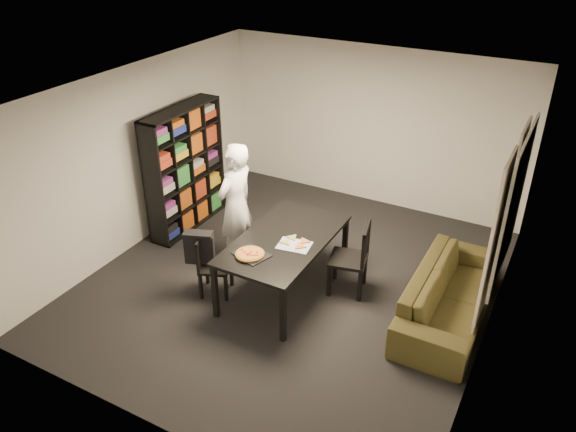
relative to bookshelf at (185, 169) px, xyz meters
The scene contains 16 objects.
room 2.26m from the bookshelf, 15.56° to the right, with size 5.01×5.51×2.61m.
window_pane 4.67m from the bookshelf, ahead, with size 0.02×1.40×1.60m, color black.
window_frame 4.67m from the bookshelf, ahead, with size 0.03×1.52×1.72m, color white.
curtain_left 4.59m from the bookshelf, ahead, with size 0.03×0.70×2.25m, color beige.
curtain_right 4.59m from the bookshelf, ahead, with size 0.03×0.70×2.25m, color beige.
bookshelf is the anchor object (origin of this frame).
dining_table 2.30m from the bookshelf, 20.49° to the right, with size 1.04×1.87×0.78m.
chair_left 1.93m from the bookshelf, 44.60° to the right, with size 0.50×0.50×0.83m.
chair_right 3.02m from the bookshelf, ahead, with size 0.55×0.55×0.99m.
draped_jacket 1.84m from the bookshelf, 47.83° to the right, with size 0.40×0.28×0.46m.
person 1.37m from the bookshelf, 23.27° to the right, with size 0.65×0.43×1.79m, color white.
baking_tray 2.39m from the bookshelf, 33.65° to the right, with size 0.40×0.32×0.01m, color black.
pepperoni_pizza 2.40m from the bookshelf, 34.31° to the right, with size 0.35×0.35×0.03m.
kitchen_towel 2.51m from the bookshelf, 20.95° to the right, with size 0.40×0.30×0.01m, color silver.
pizza_slices 2.47m from the bookshelf, 19.67° to the right, with size 0.37×0.31×0.01m, color gold, non-canonical shape.
sofa 4.24m from the bookshelf, ahead, with size 2.18×0.85×0.64m, color #383016.
Camera 1 is at (2.89, -5.46, 4.45)m, focal length 35.00 mm.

